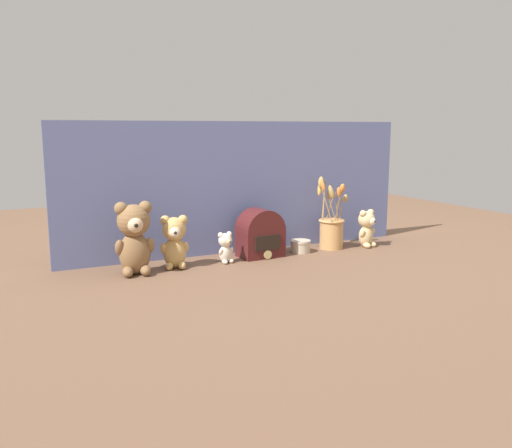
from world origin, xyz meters
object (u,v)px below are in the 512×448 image
object	(u,v)px
teddy_bear_medium	(175,241)
decorative_tin_tall	(300,246)
flower_vase	(331,228)
teddy_bear_tiny	(226,247)
teddy_bear_small	(367,228)
vintage_radio	(260,235)
teddy_bear_large	(134,237)

from	to	relation	value
teddy_bear_medium	decorative_tin_tall	world-z (taller)	teddy_bear_medium
flower_vase	teddy_bear_tiny	bearing A→B (deg)	-175.38
teddy_bear_small	teddy_bear_tiny	xyz separation A→B (m)	(-0.71, 0.00, -0.02)
vintage_radio	decorative_tin_tall	xyz separation A→B (m)	(0.20, -0.01, -0.07)
teddy_bear_large	teddy_bear_small	xyz separation A→B (m)	(1.09, 0.01, -0.05)
teddy_bear_medium	teddy_bear_small	xyz separation A→B (m)	(0.92, -0.01, -0.02)
teddy_bear_medium	teddy_bear_tiny	bearing A→B (deg)	-2.69
teddy_bear_large	teddy_bear_tiny	world-z (taller)	teddy_bear_large
teddy_bear_medium	vintage_radio	distance (m)	0.39
flower_vase	vintage_radio	bearing A→B (deg)	-179.50
teddy_bear_small	teddy_bear_tiny	size ratio (longest dim) A/B	1.36
teddy_bear_medium	teddy_bear_tiny	size ratio (longest dim) A/B	1.64
teddy_bear_large	teddy_bear_tiny	bearing A→B (deg)	2.14
teddy_bear_large	vintage_radio	size ratio (longest dim) A/B	1.34
teddy_bear_small	teddy_bear_tiny	bearing A→B (deg)	179.85
flower_vase	vintage_radio	world-z (taller)	flower_vase
teddy_bear_large	teddy_bear_medium	xyz separation A→B (m)	(0.16, 0.02, -0.03)
teddy_bear_medium	teddy_bear_tiny	xyz separation A→B (m)	(0.21, -0.01, -0.04)
teddy_bear_small	vintage_radio	size ratio (longest dim) A/B	0.84
teddy_bear_medium	decorative_tin_tall	distance (m)	0.59
teddy_bear_large	flower_vase	world-z (taller)	flower_vase
teddy_bear_medium	flower_vase	distance (m)	0.76
teddy_bear_large	vintage_radio	xyz separation A→B (m)	(0.55, 0.05, -0.05)
teddy_bear_medium	decorative_tin_tall	xyz separation A→B (m)	(0.59, 0.02, -0.08)
vintage_radio	decorative_tin_tall	bearing A→B (deg)	-1.75
teddy_bear_tiny	vintage_radio	bearing A→B (deg)	12.83
teddy_bear_large	decorative_tin_tall	bearing A→B (deg)	3.71
vintage_radio	teddy_bear_small	bearing A→B (deg)	-4.57
flower_vase	decorative_tin_tall	bearing A→B (deg)	-176.85
flower_vase	decorative_tin_tall	world-z (taller)	flower_vase
teddy_bear_large	teddy_bear_tiny	size ratio (longest dim) A/B	2.15
teddy_bear_medium	flower_vase	bearing A→B (deg)	2.56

